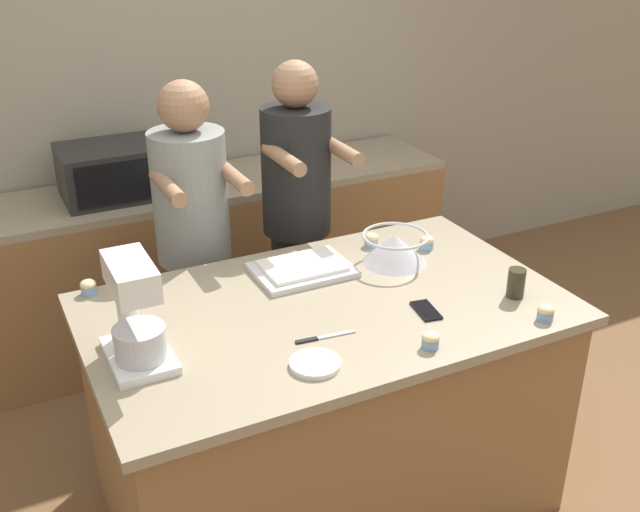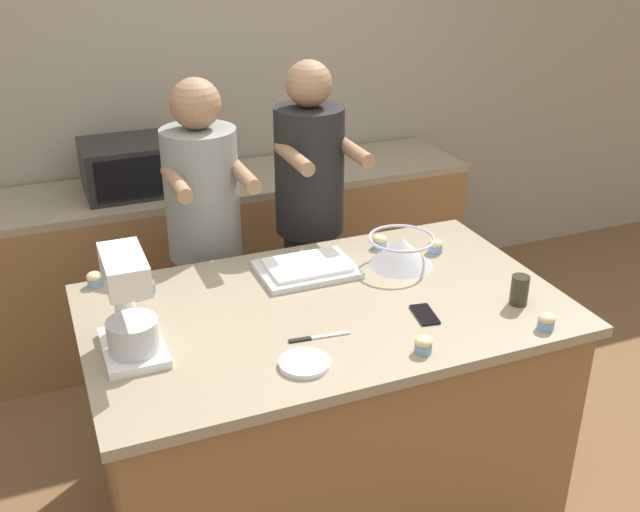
# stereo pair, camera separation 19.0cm
# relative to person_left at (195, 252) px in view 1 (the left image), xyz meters

# --- Properties ---
(ground_plane) EXTENTS (16.00, 16.00, 0.00)m
(ground_plane) POSITION_rel_person_left_xyz_m (0.26, -0.80, -0.87)
(ground_plane) COLOR brown
(back_wall) EXTENTS (10.00, 0.06, 2.70)m
(back_wall) POSITION_rel_person_left_xyz_m (0.26, 1.07, 0.48)
(back_wall) COLOR gray
(back_wall) RESTS_ON ground_plane
(island_counter) EXTENTS (1.78, 1.06, 0.93)m
(island_counter) POSITION_rel_person_left_xyz_m (0.26, -0.80, -0.40)
(island_counter) COLOR olive
(island_counter) RESTS_ON ground_plane
(back_counter) EXTENTS (2.80, 0.60, 0.92)m
(back_counter) POSITION_rel_person_left_xyz_m (0.26, 0.72, -0.40)
(back_counter) COLOR olive
(back_counter) RESTS_ON ground_plane
(person_left) EXTENTS (0.34, 0.50, 1.64)m
(person_left) POSITION_rel_person_left_xyz_m (0.00, 0.00, 0.00)
(person_left) COLOR brown
(person_left) RESTS_ON ground_plane
(person_right) EXTENTS (0.34, 0.50, 1.68)m
(person_right) POSITION_rel_person_left_xyz_m (0.51, -0.00, 0.02)
(person_right) COLOR #232328
(person_right) RESTS_ON ground_plane
(stand_mixer) EXTENTS (0.20, 0.30, 0.36)m
(stand_mixer) POSITION_rel_person_left_xyz_m (-0.46, -0.86, 0.23)
(stand_mixer) COLOR white
(stand_mixer) RESTS_ON island_counter
(mixing_bowl) EXTENTS (0.28, 0.28, 0.13)m
(mixing_bowl) POSITION_rel_person_left_xyz_m (0.67, -0.60, 0.14)
(mixing_bowl) COLOR #BCBCC1
(mixing_bowl) RESTS_ON island_counter
(baking_tray) EXTENTS (0.39, 0.29, 0.04)m
(baking_tray) POSITION_rel_person_left_xyz_m (0.29, -0.52, 0.09)
(baking_tray) COLOR silver
(baking_tray) RESTS_ON island_counter
(microwave_oven) EXTENTS (0.56, 0.40, 0.27)m
(microwave_oven) POSITION_rel_person_left_xyz_m (-0.17, 0.72, 0.19)
(microwave_oven) COLOR black
(microwave_oven) RESTS_ON back_counter
(cell_phone) EXTENTS (0.09, 0.15, 0.01)m
(cell_phone) POSITION_rel_person_left_xyz_m (0.56, -1.01, 0.07)
(cell_phone) COLOR black
(cell_phone) RESTS_ON island_counter
(drinking_glass) EXTENTS (0.07, 0.07, 0.11)m
(drinking_glass) POSITION_rel_person_left_xyz_m (0.93, -1.06, 0.12)
(drinking_glass) COLOR #332D1E
(drinking_glass) RESTS_ON island_counter
(small_plate) EXTENTS (0.17, 0.17, 0.02)m
(small_plate) POSITION_rel_person_left_xyz_m (0.04, -1.15, 0.08)
(small_plate) COLOR white
(small_plate) RESTS_ON island_counter
(knife) EXTENTS (0.22, 0.04, 0.01)m
(knife) POSITION_rel_person_left_xyz_m (0.14, -1.01, 0.07)
(knife) COLOR #BCBCC1
(knife) RESTS_ON island_counter
(cupcake_0) EXTENTS (0.06, 0.06, 0.06)m
(cupcake_0) POSITION_rel_person_left_xyz_m (0.87, -0.55, 0.10)
(cupcake_0) COLOR #759EC6
(cupcake_0) RESTS_ON island_counter
(cupcake_1) EXTENTS (0.06, 0.06, 0.06)m
(cupcake_1) POSITION_rel_person_left_xyz_m (-0.34, -0.46, 0.10)
(cupcake_1) COLOR #759EC6
(cupcake_1) RESTS_ON island_counter
(cupcake_2) EXTENTS (0.06, 0.06, 0.06)m
(cupcake_2) POSITION_rel_person_left_xyz_m (0.44, -1.22, 0.10)
(cupcake_2) COLOR #759EC6
(cupcake_2) RESTS_ON island_counter
(cupcake_3) EXTENTS (0.06, 0.06, 0.06)m
(cupcake_3) POSITION_rel_person_left_xyz_m (-0.52, -0.32, 0.10)
(cupcake_3) COLOR #759EC6
(cupcake_3) RESTS_ON island_counter
(cupcake_4) EXTENTS (0.06, 0.06, 0.06)m
(cupcake_4) POSITION_rel_person_left_xyz_m (0.67, -0.42, 0.10)
(cupcake_4) COLOR #759EC6
(cupcake_4) RESTS_ON island_counter
(cupcake_5) EXTENTS (0.06, 0.06, 0.06)m
(cupcake_5) POSITION_rel_person_left_xyz_m (0.91, -1.25, 0.10)
(cupcake_5) COLOR #759EC6
(cupcake_5) RESTS_ON island_counter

